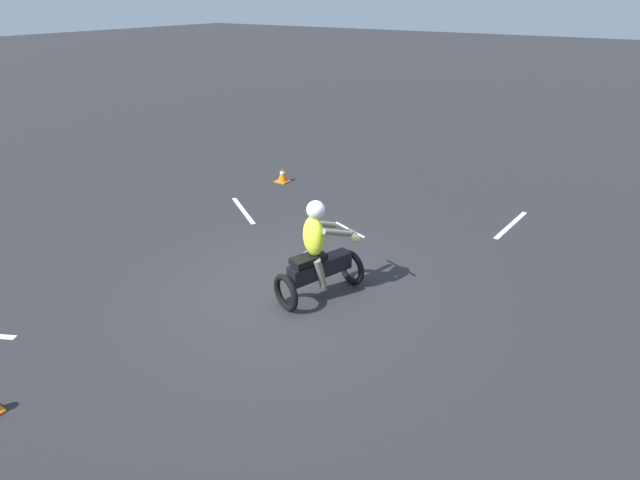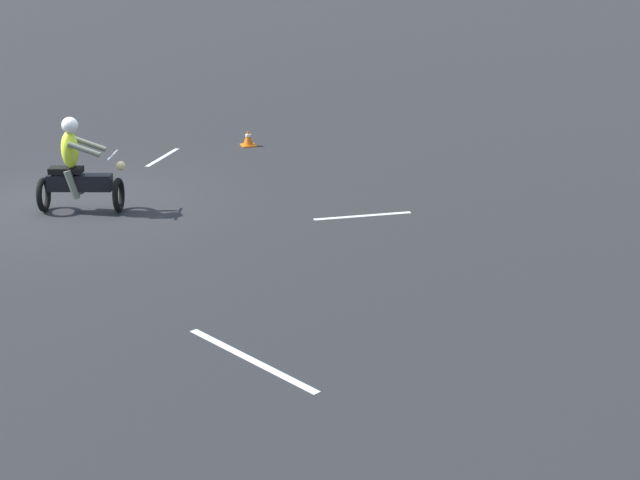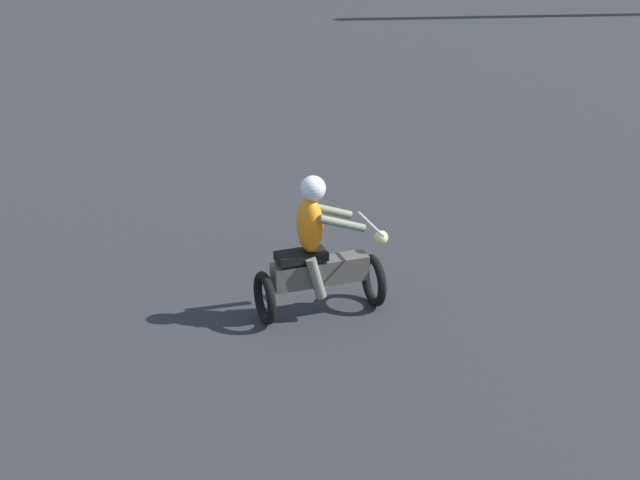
% 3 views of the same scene
% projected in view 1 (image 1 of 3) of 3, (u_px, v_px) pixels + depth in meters
% --- Properties ---
extents(ground_plane, '(120.00, 120.00, 0.00)m').
position_uv_depth(ground_plane, '(290.00, 290.00, 8.20)').
color(ground_plane, '#28282B').
extents(motorcycle_rider_foreground, '(1.55, 1.05, 1.66)m').
position_uv_depth(motorcycle_rider_foreground, '(318.00, 256.00, 7.71)').
color(motorcycle_rider_foreground, black).
rests_on(motorcycle_rider_foreground, ground).
extents(traffic_cone_mid_left, '(0.32, 0.32, 0.36)m').
position_uv_depth(traffic_cone_mid_left, '(282.00, 175.00, 12.84)').
color(traffic_cone_mid_left, orange).
rests_on(traffic_cone_mid_left, ground).
extents(lane_stripe_w, '(1.73, 0.26, 0.01)m').
position_uv_depth(lane_stripe_w, '(511.00, 225.00, 10.50)').
color(lane_stripe_w, silver).
rests_on(lane_stripe_w, ground).
extents(lane_stripe_sw, '(0.97, 1.42, 0.01)m').
position_uv_depth(lane_stripe_sw, '(243.00, 210.00, 11.20)').
color(lane_stripe_sw, silver).
rests_on(lane_stripe_sw, ground).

